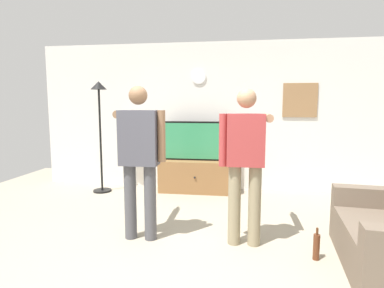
{
  "coord_description": "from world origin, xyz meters",
  "views": [
    {
      "loc": [
        0.55,
        -2.92,
        1.57
      ],
      "look_at": [
        -0.05,
        1.2,
        1.05
      ],
      "focal_mm": 29.49,
      "sensor_mm": 36.0,
      "label": 1
    }
  ],
  "objects_px": {
    "floor_lamp": "(100,114)",
    "beverage_bottle": "(316,247)",
    "tv_stand": "(196,176)",
    "television": "(197,141)",
    "person_standing_nearer_couch": "(245,158)",
    "wall_clock": "(199,77)",
    "framed_picture": "(300,100)",
    "person_standing_nearer_lamp": "(140,153)"
  },
  "relations": [
    {
      "from": "floor_lamp",
      "to": "beverage_bottle",
      "type": "bearing_deg",
      "value": -32.92
    },
    {
      "from": "tv_stand",
      "to": "television",
      "type": "bearing_deg",
      "value": 90.0
    },
    {
      "from": "person_standing_nearer_couch",
      "to": "television",
      "type": "bearing_deg",
      "value": 111.29
    },
    {
      "from": "tv_stand",
      "to": "person_standing_nearer_couch",
      "type": "bearing_deg",
      "value": -68.28
    },
    {
      "from": "wall_clock",
      "to": "person_standing_nearer_couch",
      "type": "xyz_separation_m",
      "value": [
        0.82,
        -2.34,
        -1.09
      ]
    },
    {
      "from": "television",
      "to": "floor_lamp",
      "type": "xyz_separation_m",
      "value": [
        -1.7,
        -0.27,
        0.49
      ]
    },
    {
      "from": "television",
      "to": "person_standing_nearer_couch",
      "type": "bearing_deg",
      "value": -68.71
    },
    {
      "from": "tv_stand",
      "to": "person_standing_nearer_couch",
      "type": "relative_size",
      "value": 0.77
    },
    {
      "from": "television",
      "to": "framed_picture",
      "type": "relative_size",
      "value": 2.03
    },
    {
      "from": "tv_stand",
      "to": "beverage_bottle",
      "type": "distance_m",
      "value": 2.79
    },
    {
      "from": "wall_clock",
      "to": "person_standing_nearer_lamp",
      "type": "bearing_deg",
      "value": -99.22
    },
    {
      "from": "tv_stand",
      "to": "floor_lamp",
      "type": "height_order",
      "value": "floor_lamp"
    },
    {
      "from": "person_standing_nearer_couch",
      "to": "beverage_bottle",
      "type": "bearing_deg",
      "value": -20.58
    },
    {
      "from": "wall_clock",
      "to": "person_standing_nearer_couch",
      "type": "bearing_deg",
      "value": -70.75
    },
    {
      "from": "wall_clock",
      "to": "framed_picture",
      "type": "bearing_deg",
      "value": 0.16
    },
    {
      "from": "floor_lamp",
      "to": "tv_stand",
      "type": "bearing_deg",
      "value": 7.5
    },
    {
      "from": "tv_stand",
      "to": "television",
      "type": "distance_m",
      "value": 0.64
    },
    {
      "from": "wall_clock",
      "to": "beverage_bottle",
      "type": "xyz_separation_m",
      "value": [
        1.54,
        -2.61,
        -1.94
      ]
    },
    {
      "from": "tv_stand",
      "to": "person_standing_nearer_couch",
      "type": "xyz_separation_m",
      "value": [
        0.82,
        -2.05,
        0.7
      ]
    },
    {
      "from": "wall_clock",
      "to": "framed_picture",
      "type": "height_order",
      "value": "wall_clock"
    },
    {
      "from": "person_standing_nearer_lamp",
      "to": "person_standing_nearer_couch",
      "type": "bearing_deg",
      "value": 0.99
    },
    {
      "from": "wall_clock",
      "to": "floor_lamp",
      "type": "distance_m",
      "value": 1.9
    },
    {
      "from": "person_standing_nearer_lamp",
      "to": "person_standing_nearer_couch",
      "type": "distance_m",
      "value": 1.2
    },
    {
      "from": "person_standing_nearer_lamp",
      "to": "television",
      "type": "bearing_deg",
      "value": 79.74
    },
    {
      "from": "television",
      "to": "wall_clock",
      "type": "height_order",
      "value": "wall_clock"
    },
    {
      "from": "person_standing_nearer_couch",
      "to": "person_standing_nearer_lamp",
      "type": "bearing_deg",
      "value": -179.01
    },
    {
      "from": "tv_stand",
      "to": "beverage_bottle",
      "type": "height_order",
      "value": "tv_stand"
    },
    {
      "from": "framed_picture",
      "to": "tv_stand",
      "type": "bearing_deg",
      "value": -170.69
    },
    {
      "from": "wall_clock",
      "to": "framed_picture",
      "type": "relative_size",
      "value": 0.44
    },
    {
      "from": "person_standing_nearer_couch",
      "to": "beverage_bottle",
      "type": "relative_size",
      "value": 5.19
    },
    {
      "from": "framed_picture",
      "to": "person_standing_nearer_lamp",
      "type": "height_order",
      "value": "framed_picture"
    },
    {
      "from": "television",
      "to": "wall_clock",
      "type": "distance_m",
      "value": 1.18
    },
    {
      "from": "floor_lamp",
      "to": "person_standing_nearer_couch",
      "type": "height_order",
      "value": "floor_lamp"
    },
    {
      "from": "wall_clock",
      "to": "person_standing_nearer_couch",
      "type": "height_order",
      "value": "wall_clock"
    },
    {
      "from": "person_standing_nearer_lamp",
      "to": "beverage_bottle",
      "type": "relative_size",
      "value": 5.29
    },
    {
      "from": "television",
      "to": "person_standing_nearer_lamp",
      "type": "bearing_deg",
      "value": -100.26
    },
    {
      "from": "floor_lamp",
      "to": "person_standing_nearer_lamp",
      "type": "xyz_separation_m",
      "value": [
        1.32,
        -1.85,
        -0.4
      ]
    },
    {
      "from": "tv_stand",
      "to": "television",
      "type": "height_order",
      "value": "television"
    },
    {
      "from": "tv_stand",
      "to": "beverage_bottle",
      "type": "relative_size",
      "value": 3.97
    },
    {
      "from": "tv_stand",
      "to": "framed_picture",
      "type": "relative_size",
      "value": 2.24
    },
    {
      "from": "tv_stand",
      "to": "television",
      "type": "relative_size",
      "value": 1.1
    },
    {
      "from": "wall_clock",
      "to": "beverage_bottle",
      "type": "distance_m",
      "value": 3.6
    }
  ]
}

